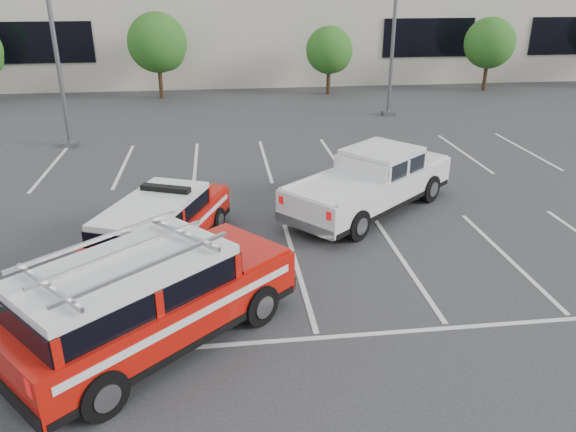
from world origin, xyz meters
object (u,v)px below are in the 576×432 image
at_px(tree_mid_right, 330,52).
at_px(convention_building, 239,5).
at_px(tree_mid_left, 159,45).
at_px(fire_chief_suv, 161,229).
at_px(tree_right, 490,45).
at_px(light_pole_mid, 395,9).
at_px(white_pickup, 371,187).
at_px(ladder_suv, 149,306).
at_px(light_pole_left, 51,17).

bearing_deg(tree_mid_right, convention_building, 116.57).
relative_size(tree_mid_left, fire_chief_suv, 0.94).
relative_size(tree_right, light_pole_mid, 0.43).
xyz_separation_m(white_pickup, ladder_suv, (-5.94, -6.17, 0.14)).
relative_size(convention_building, light_pole_left, 5.86).
xyz_separation_m(tree_mid_right, ladder_suv, (-8.30, -24.69, -1.62)).
xyz_separation_m(tree_mid_left, light_pole_left, (-3.09, -10.05, 2.14)).
distance_m(tree_right, white_pickup, 22.36).
bearing_deg(convention_building, light_pole_left, -112.39).
height_order(tree_mid_right, tree_right, tree_right).
bearing_deg(white_pickup, light_pole_left, -168.61).
xyz_separation_m(convention_building, light_pole_left, (-8.18, -19.86, 0.47)).
bearing_deg(ladder_suv, light_pole_mid, 110.39).
xyz_separation_m(tree_mid_right, white_pickup, (-2.36, -18.52, -1.77)).
relative_size(convention_building, tree_right, 13.58).
height_order(tree_mid_left, ladder_suv, tree_mid_left).
height_order(tree_mid_right, white_pickup, tree_mid_right).
bearing_deg(light_pole_left, light_pole_mid, 14.93).
bearing_deg(light_pole_left, tree_mid_right, 37.50).
height_order(tree_right, ladder_suv, tree_right).
bearing_deg(white_pickup, tree_mid_right, 132.44).
distance_m(convention_building, fire_chief_suv, 31.02).
distance_m(tree_mid_right, light_pole_mid, 6.88).
relative_size(light_pole_mid, white_pickup, 1.72).
height_order(light_pole_mid, ladder_suv, light_pole_mid).
relative_size(fire_chief_suv, white_pickup, 0.87).
xyz_separation_m(tree_mid_left, tree_mid_right, (10.00, -0.00, -0.54)).
height_order(tree_mid_left, light_pole_left, light_pole_left).
bearing_deg(convention_building, tree_mid_right, -63.43).
relative_size(convention_building, fire_chief_suv, 11.60).
bearing_deg(tree_mid_right, light_pole_mid, -72.48).
relative_size(light_pole_left, light_pole_mid, 1.00).
relative_size(tree_mid_right, tree_right, 0.90).
relative_size(light_pole_left, ladder_suv, 1.81).
distance_m(light_pole_mid, fire_chief_suv, 18.51).
distance_m(tree_mid_left, ladder_suv, 24.85).
xyz_separation_m(convention_building, light_pole_mid, (6.82, -15.86, 0.47)).
xyz_separation_m(tree_right, ladder_suv, (-18.30, -24.69, -1.89)).
bearing_deg(white_pickup, convention_building, 144.84).
xyz_separation_m(tree_mid_right, tree_right, (10.00, 0.00, 0.27)).
distance_m(tree_mid_left, light_pole_mid, 13.53).
bearing_deg(convention_building, tree_mid_left, -117.40).
distance_m(light_pole_mid, ladder_suv, 21.69).
distance_m(convention_building, light_pole_left, 21.49).
bearing_deg(ladder_suv, white_pickup, 95.16).
distance_m(tree_right, light_pole_left, 25.30).
height_order(convention_building, tree_mid_left, convention_building).
xyz_separation_m(convention_building, tree_right, (14.91, -9.82, -1.95)).
distance_m(tree_mid_left, fire_chief_suv, 20.94).
height_order(light_pole_mid, fire_chief_suv, light_pole_mid).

